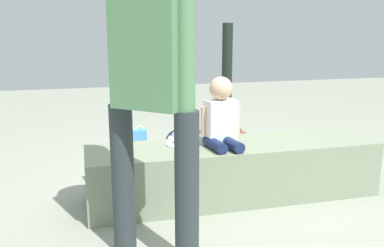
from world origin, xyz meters
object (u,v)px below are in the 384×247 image
cake_plate (182,142)px  water_bottle_far_side (253,158)px  cake_box_white (111,175)px  adult_standing (151,65)px  water_bottle_near_gift (171,146)px  child_seated (221,116)px  gift_bag (136,143)px  handbag_black_leather (178,154)px  handbag_brown_canvas (230,144)px

cake_plate → water_bottle_far_side: (0.76, 0.48, -0.33)m
cake_box_white → adult_standing: bearing=-82.9°
adult_standing → water_bottle_near_gift: 2.03m
child_seated → water_bottle_near_gift: (-0.13, 1.09, -0.51)m
gift_bag → water_bottle_near_gift: 0.34m
cake_plate → water_bottle_far_side: 0.96m
gift_bag → water_bottle_far_side: gift_bag is taller
gift_bag → water_bottle_near_gift: (0.33, -0.07, -0.03)m
child_seated → cake_box_white: (-0.73, 0.54, -0.55)m
gift_bag → cake_box_white: size_ratio=0.90×
handbag_black_leather → child_seated: bearing=-80.3°
child_seated → adult_standing: 0.98m
cake_plate → cake_box_white: (-0.47, 0.45, -0.36)m
gift_bag → handbag_black_leather: bearing=-50.3°
child_seated → handbag_black_leather: (-0.13, 0.77, -0.49)m
child_seated → handbag_brown_canvas: size_ratio=1.39×
cake_box_white → handbag_brown_canvas: 1.20m
cake_plate → handbag_black_leather: 0.75m
gift_bag → water_bottle_far_side: 1.12m
gift_bag → adult_standing: bearing=-94.0°
water_bottle_near_gift → handbag_black_leather: bearing=-90.4°
handbag_black_leather → cake_box_white: bearing=-159.7°
gift_bag → handbag_black_leather: (0.33, -0.39, -0.01)m
child_seated → water_bottle_near_gift: child_seated is taller
handbag_black_leather → handbag_brown_canvas: size_ratio=0.99×
cake_box_white → handbag_brown_canvas: handbag_brown_canvas is taller
adult_standing → water_bottle_far_side: bearing=48.8°
child_seated → handbag_black_leather: 0.92m
water_bottle_far_side → handbag_black_leather: 0.66m
adult_standing → handbag_brown_canvas: size_ratio=4.92×
water_bottle_far_side → handbag_black_leather: size_ratio=0.59×
child_seated → handbag_brown_canvas: 1.11m
water_bottle_far_side → handbag_brown_canvas: (-0.09, 0.34, 0.04)m
cake_plate → child_seated: bearing=-20.0°
adult_standing → handbag_brown_canvas: 2.07m
gift_bag → handbag_brown_canvas: (0.87, -0.25, -0.01)m
water_bottle_far_side → handbag_brown_canvas: 0.35m
water_bottle_far_side → handbag_brown_canvas: size_ratio=0.58×
child_seated → cake_box_white: 1.07m
child_seated → handbag_brown_canvas: child_seated is taller
cake_box_white → handbag_black_leather: (0.60, 0.22, 0.06)m
handbag_black_leather → handbag_brown_canvas: (0.54, 0.15, 0.01)m
adult_standing → cake_plate: (0.33, 0.75, -0.61)m
water_bottle_near_gift → handbag_brown_canvas: 0.56m
water_bottle_near_gift → water_bottle_far_side: size_ratio=1.15×
gift_bag → child_seated: bearing=-68.4°
child_seated → cake_box_white: size_ratio=1.43×
adult_standing → cake_box_white: adult_standing is taller
gift_bag → water_bottle_far_side: (0.96, -0.58, -0.04)m
gift_bag → cake_box_white: gift_bag is taller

